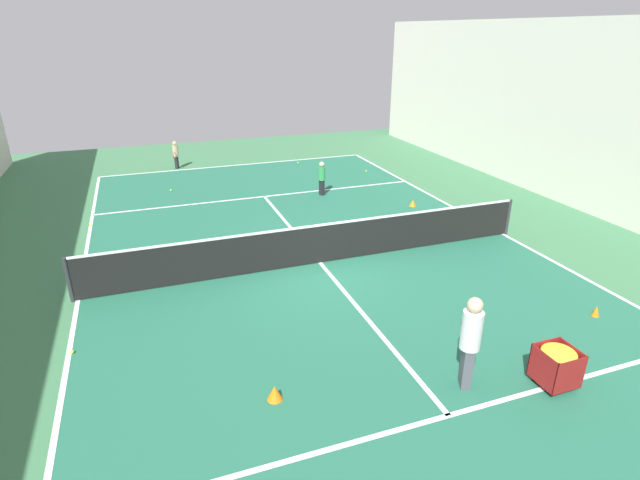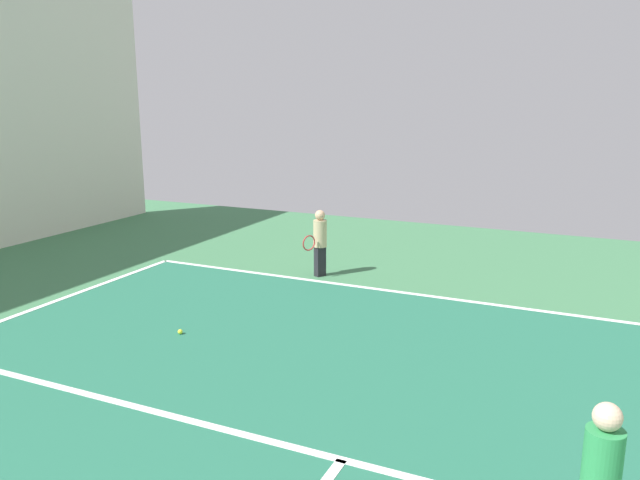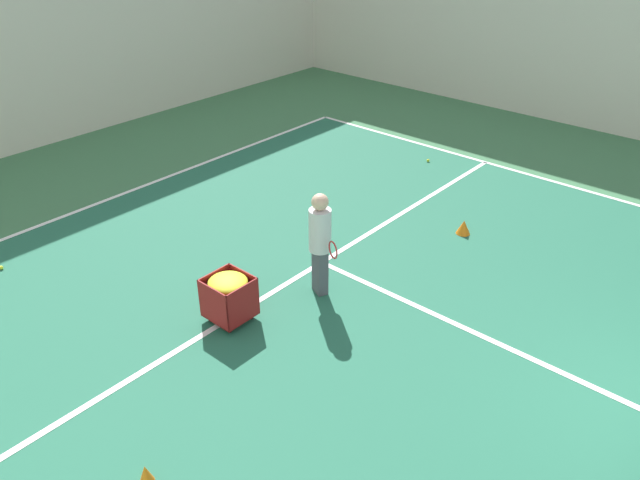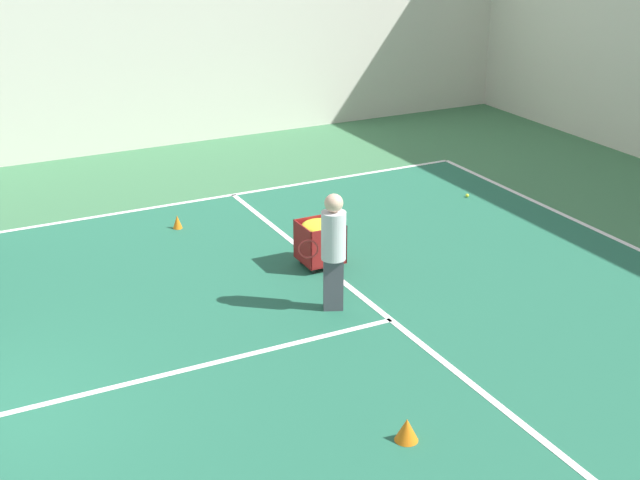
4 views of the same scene
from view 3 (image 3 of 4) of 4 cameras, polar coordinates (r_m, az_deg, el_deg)
line_baseline_far at (r=14.21m, az=-15.29°, el=5.00°), size 11.83×0.10×0.00m
line_service_far at (r=10.83m, az=0.14°, el=-2.06°), size 11.83×0.10×0.00m
hall_enclosure_far at (r=16.72m, az=-25.09°, el=18.10°), size 19.65×0.15×6.13m
coach_at_net at (r=9.56m, az=0.02°, el=0.20°), size 0.46×0.71×1.74m
ball_cart at (r=9.27m, az=-8.37°, el=-4.56°), size 0.63×0.63×0.75m
training_cone_0 at (r=7.52m, az=-15.64°, el=-19.89°), size 0.17×0.17×0.24m
training_cone_2 at (r=11.96m, az=12.99°, el=1.16°), size 0.27×0.27×0.27m
tennis_ball_3 at (r=15.05m, az=9.85°, el=7.19°), size 0.07×0.07×0.07m
tennis_ball_9 at (r=11.94m, az=-27.13°, el=-2.26°), size 0.07×0.07×0.07m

